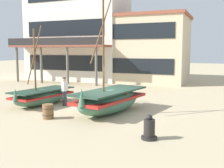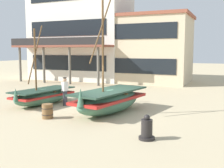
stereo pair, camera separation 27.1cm
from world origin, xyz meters
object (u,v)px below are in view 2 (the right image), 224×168
wooden_barrel (47,111)px  harbor_building_main (149,49)px  fishing_boat_near_left (110,100)px  fisherman_by_hull (65,92)px  fishing_boat_centre_large (43,96)px  capstan_winch (147,130)px  harbor_building_annex (81,30)px

wooden_barrel → harbor_building_main: 17.31m
fishing_boat_near_left → fisherman_by_hull: bearing=168.4°
fishing_boat_near_left → fishing_boat_centre_large: size_ratio=1.38×
capstan_winch → harbor_building_annex: size_ratio=0.08×
fishing_boat_centre_large → harbor_building_annex: 15.84m
fishing_boat_near_left → fishing_boat_centre_large: bearing=175.4°
harbor_building_annex → fishing_boat_near_left: bearing=-55.2°
fisherman_by_hull → harbor_building_main: (0.97, 14.13, 2.56)m
harbor_building_annex → fishing_boat_centre_large: bearing=-68.7°
fisherman_by_hull → wooden_barrel: fisherman_by_hull is taller
fishing_boat_centre_large → harbor_building_annex: (-5.46, 14.02, 4.96)m
wooden_barrel → harbor_building_main: harbor_building_main is taller
fishing_boat_near_left → capstan_winch: bearing=-48.3°
fisherman_by_hull → harbor_building_main: 14.39m
harbor_building_main → fisherman_by_hull: bearing=-93.9°
fisherman_by_hull → harbor_building_annex: size_ratio=0.15×
fisherman_by_hull → capstan_winch: 7.36m
fishing_boat_centre_large → wooden_barrel: fishing_boat_centre_large is taller
fishing_boat_near_left → capstan_winch: (3.00, -3.36, -0.30)m
capstan_winch → wooden_barrel: size_ratio=1.33×
capstan_winch → harbor_building_main: bearing=106.0°
fishing_boat_near_left → fishing_boat_centre_large: 4.57m
harbor_building_main → harbor_building_annex: bearing=-177.1°
fisherman_by_hull → capstan_winch: bearing=-33.0°
fisherman_by_hull → harbor_building_annex: 16.04m
fishing_boat_near_left → harbor_building_annex: bearing=124.8°
fishing_boat_centre_large → fisherman_by_hull: fishing_boat_centre_large is taller
fishing_boat_near_left → harbor_building_main: size_ratio=0.76×
fishing_boat_near_left → harbor_building_main: 15.18m
fishing_boat_near_left → fisherman_by_hull: 3.23m
fisherman_by_hull → wooden_barrel: 3.09m
fishing_boat_near_left → fisherman_by_hull: (-3.16, 0.65, 0.16)m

